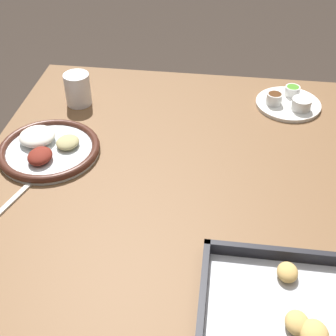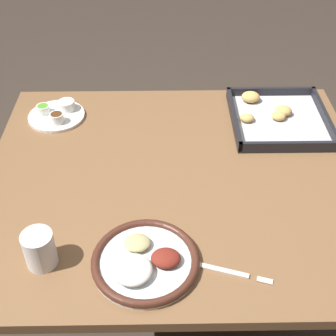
{
  "view_description": "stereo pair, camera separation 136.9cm",
  "coord_description": "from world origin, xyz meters",
  "px_view_note": "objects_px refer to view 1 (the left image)",
  "views": [
    {
      "loc": [
        0.79,
        0.11,
        1.48
      ],
      "look_at": [
        -0.02,
        0.0,
        0.81
      ],
      "focal_mm": 50.0,
      "sensor_mm": 36.0,
      "label": 1
    },
    {
      "loc": [
        -0.04,
        -0.97,
        1.64
      ],
      "look_at": [
        -0.02,
        0.0,
        0.81
      ],
      "focal_mm": 50.0,
      "sensor_mm": 36.0,
      "label": 2
    }
  ],
  "objects_px": {
    "fork": "(15,198)",
    "saucer_plate": "(289,102)",
    "dinner_plate": "(48,148)",
    "baking_tray": "(299,323)",
    "drinking_cup": "(78,89)"
  },
  "relations": [
    {
      "from": "baking_tray",
      "to": "saucer_plate",
      "type": "bearing_deg",
      "value": 177.55
    },
    {
      "from": "dinner_plate",
      "to": "drinking_cup",
      "type": "distance_m",
      "value": 0.24
    },
    {
      "from": "dinner_plate",
      "to": "drinking_cup",
      "type": "xyz_separation_m",
      "value": [
        -0.23,
        0.01,
        0.03
      ]
    },
    {
      "from": "dinner_plate",
      "to": "fork",
      "type": "relative_size",
      "value": 1.2
    },
    {
      "from": "baking_tray",
      "to": "drinking_cup",
      "type": "distance_m",
      "value": 0.85
    },
    {
      "from": "saucer_plate",
      "to": "baking_tray",
      "type": "height_order",
      "value": "same"
    },
    {
      "from": "fork",
      "to": "saucer_plate",
      "type": "height_order",
      "value": "saucer_plate"
    },
    {
      "from": "dinner_plate",
      "to": "baking_tray",
      "type": "xyz_separation_m",
      "value": [
        0.41,
        0.57,
        -0.0
      ]
    },
    {
      "from": "fork",
      "to": "saucer_plate",
      "type": "distance_m",
      "value": 0.78
    },
    {
      "from": "dinner_plate",
      "to": "fork",
      "type": "bearing_deg",
      "value": -6.38
    },
    {
      "from": "fork",
      "to": "baking_tray",
      "type": "bearing_deg",
      "value": 85.3
    },
    {
      "from": "dinner_plate",
      "to": "saucer_plate",
      "type": "relative_size",
      "value": 1.37
    },
    {
      "from": "saucer_plate",
      "to": "baking_tray",
      "type": "xyz_separation_m",
      "value": [
        0.7,
        -0.03,
        -0.0
      ]
    },
    {
      "from": "dinner_plate",
      "to": "fork",
      "type": "height_order",
      "value": "dinner_plate"
    },
    {
      "from": "saucer_plate",
      "to": "drinking_cup",
      "type": "distance_m",
      "value": 0.59
    }
  ]
}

